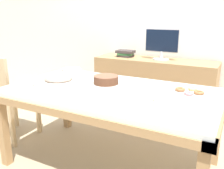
{
  "coord_description": "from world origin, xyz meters",
  "views": [
    {
      "loc": [
        0.98,
        -1.81,
        1.35
      ],
      "look_at": [
        0.04,
        -0.04,
        0.79
      ],
      "focal_mm": 40.0,
      "sensor_mm": 36.0,
      "label": 1
    }
  ],
  "objects_px": {
    "plate_stack": "(71,71)",
    "computer_monitor": "(162,44)",
    "cake_golden_bundt": "(58,78)",
    "tealight_right_edge": "(21,84)",
    "chair": "(5,94)",
    "book_stack": "(125,53)",
    "tealight_near_cakes": "(154,102)",
    "cake_chocolate_round": "(106,80)",
    "tealight_centre": "(93,74)",
    "pastry_platter": "(190,93)",
    "tealight_near_front": "(34,86)"
  },
  "relations": [
    {
      "from": "chair",
      "to": "cake_chocolate_round",
      "type": "bearing_deg",
      "value": 10.37
    },
    {
      "from": "tealight_right_edge",
      "to": "tealight_centre",
      "type": "distance_m",
      "value": 0.73
    },
    {
      "from": "tealight_centre",
      "to": "tealight_near_cakes",
      "type": "xyz_separation_m",
      "value": [
        0.86,
        -0.53,
        0.0
      ]
    },
    {
      "from": "tealight_right_edge",
      "to": "tealight_near_cakes",
      "type": "bearing_deg",
      "value": 4.4
    },
    {
      "from": "cake_golden_bundt",
      "to": "pastry_platter",
      "type": "bearing_deg",
      "value": 8.5
    },
    {
      "from": "pastry_platter",
      "to": "tealight_right_edge",
      "type": "distance_m",
      "value": 1.49
    },
    {
      "from": "chair",
      "to": "tealight_near_front",
      "type": "bearing_deg",
      "value": -15.35
    },
    {
      "from": "tealight_near_front",
      "to": "chair",
      "type": "bearing_deg",
      "value": 164.65
    },
    {
      "from": "pastry_platter",
      "to": "tealight_near_front",
      "type": "distance_m",
      "value": 1.34
    },
    {
      "from": "pastry_platter",
      "to": "tealight_near_front",
      "type": "relative_size",
      "value": 7.54
    },
    {
      "from": "pastry_platter",
      "to": "tealight_near_front",
      "type": "height_order",
      "value": "pastry_platter"
    },
    {
      "from": "cake_chocolate_round",
      "to": "computer_monitor",
      "type": "bearing_deg",
      "value": 79.9
    },
    {
      "from": "cake_golden_bundt",
      "to": "plate_stack",
      "type": "relative_size",
      "value": 1.43
    },
    {
      "from": "cake_chocolate_round",
      "to": "tealight_near_front",
      "type": "xyz_separation_m",
      "value": [
        -0.53,
        -0.37,
        -0.03
      ]
    },
    {
      "from": "book_stack",
      "to": "tealight_near_front",
      "type": "height_order",
      "value": "book_stack"
    },
    {
      "from": "cake_chocolate_round",
      "to": "tealight_near_cakes",
      "type": "height_order",
      "value": "cake_chocolate_round"
    },
    {
      "from": "tealight_near_front",
      "to": "book_stack",
      "type": "bearing_deg",
      "value": 80.77
    },
    {
      "from": "pastry_platter",
      "to": "chair",
      "type": "bearing_deg",
      "value": -171.38
    },
    {
      "from": "chair",
      "to": "plate_stack",
      "type": "distance_m",
      "value": 0.75
    },
    {
      "from": "plate_stack",
      "to": "tealight_right_edge",
      "type": "distance_m",
      "value": 0.58
    },
    {
      "from": "book_stack",
      "to": "tealight_near_front",
      "type": "bearing_deg",
      "value": -99.23
    },
    {
      "from": "cake_chocolate_round",
      "to": "chair",
      "type": "bearing_deg",
      "value": -169.63
    },
    {
      "from": "chair",
      "to": "cake_golden_bundt",
      "type": "bearing_deg",
      "value": 8.82
    },
    {
      "from": "chair",
      "to": "computer_monitor",
      "type": "distance_m",
      "value": 1.89
    },
    {
      "from": "cake_chocolate_round",
      "to": "plate_stack",
      "type": "bearing_deg",
      "value": 159.89
    },
    {
      "from": "computer_monitor",
      "to": "book_stack",
      "type": "distance_m",
      "value": 0.51
    },
    {
      "from": "tealight_near_cakes",
      "to": "tealight_right_edge",
      "type": "bearing_deg",
      "value": -175.6
    },
    {
      "from": "book_stack",
      "to": "pastry_platter",
      "type": "xyz_separation_m",
      "value": [
        1.03,
        -0.98,
        -0.11
      ]
    },
    {
      "from": "pastry_platter",
      "to": "tealight_near_cakes",
      "type": "xyz_separation_m",
      "value": [
        -0.19,
        -0.35,
        -0.0
      ]
    },
    {
      "from": "cake_golden_bundt",
      "to": "tealight_right_edge",
      "type": "xyz_separation_m",
      "value": [
        -0.22,
        -0.26,
        -0.03
      ]
    },
    {
      "from": "computer_monitor",
      "to": "tealight_near_front",
      "type": "relative_size",
      "value": 10.6
    },
    {
      "from": "book_stack",
      "to": "tealight_near_cakes",
      "type": "distance_m",
      "value": 1.58
    },
    {
      "from": "chair",
      "to": "cake_golden_bundt",
      "type": "relative_size",
      "value": 3.13
    },
    {
      "from": "chair",
      "to": "book_stack",
      "type": "bearing_deg",
      "value": 56.65
    },
    {
      "from": "cake_chocolate_round",
      "to": "pastry_platter",
      "type": "xyz_separation_m",
      "value": [
        0.74,
        0.08,
        -0.03
      ]
    },
    {
      "from": "cake_chocolate_round",
      "to": "plate_stack",
      "type": "distance_m",
      "value": 0.58
    },
    {
      "from": "cake_golden_bundt",
      "to": "tealight_right_edge",
      "type": "distance_m",
      "value": 0.34
    },
    {
      "from": "chair",
      "to": "cake_chocolate_round",
      "type": "distance_m",
      "value": 1.17
    },
    {
      "from": "computer_monitor",
      "to": "pastry_platter",
      "type": "xyz_separation_m",
      "value": [
        0.55,
        -0.98,
        -0.26
      ]
    },
    {
      "from": "tealight_centre",
      "to": "chair",
      "type": "bearing_deg",
      "value": -150.65
    },
    {
      "from": "book_stack",
      "to": "cake_golden_bundt",
      "type": "relative_size",
      "value": 0.79
    },
    {
      "from": "tealight_centre",
      "to": "tealight_near_front",
      "type": "bearing_deg",
      "value": -109.54
    },
    {
      "from": "tealight_near_cakes",
      "to": "cake_chocolate_round",
      "type": "bearing_deg",
      "value": 153.84
    },
    {
      "from": "plate_stack",
      "to": "computer_monitor",
      "type": "bearing_deg",
      "value": 49.37
    },
    {
      "from": "book_stack",
      "to": "cake_chocolate_round",
      "type": "xyz_separation_m",
      "value": [
        0.3,
        -1.06,
        -0.09
      ]
    },
    {
      "from": "pastry_platter",
      "to": "tealight_near_front",
      "type": "xyz_separation_m",
      "value": [
        -1.27,
        -0.45,
        -0.0
      ]
    },
    {
      "from": "cake_chocolate_round",
      "to": "tealight_near_front",
      "type": "distance_m",
      "value": 0.65
    },
    {
      "from": "computer_monitor",
      "to": "tealight_near_cakes",
      "type": "xyz_separation_m",
      "value": [
        0.36,
        -1.33,
        -0.26
      ]
    },
    {
      "from": "book_stack",
      "to": "pastry_platter",
      "type": "height_order",
      "value": "book_stack"
    },
    {
      "from": "book_stack",
      "to": "cake_chocolate_round",
      "type": "relative_size",
      "value": 0.9
    }
  ]
}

